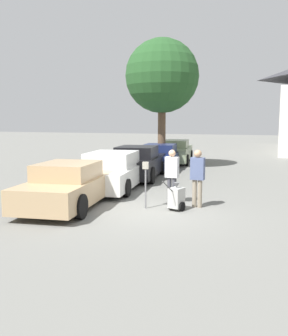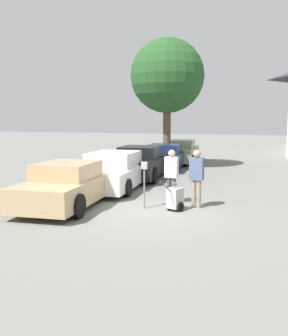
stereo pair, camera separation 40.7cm
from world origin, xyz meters
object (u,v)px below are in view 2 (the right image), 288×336
(equipment_cart, at_px, (175,198))
(parking_meter, at_px, (144,176))
(person_supervisor, at_px, (197,175))
(parked_car_black, at_px, (141,163))
(parked_car_white, at_px, (115,171))
(parked_car_sage, at_px, (181,152))
(person_worker, at_px, (172,173))
(parked_car_tan, at_px, (69,185))
(parked_car_navy, at_px, (165,157))

(equipment_cart, bearing_deg, parking_meter, -158.15)
(person_supervisor, bearing_deg, parked_car_black, -48.11)
(parked_car_white, relative_size, parked_car_sage, 1.07)
(equipment_cart, bearing_deg, person_supervisor, 67.05)
(person_supervisor, bearing_deg, equipment_cart, 54.04)
(parked_car_white, height_order, parking_meter, parked_car_white)
(parked_car_black, bearing_deg, person_worker, -65.50)
(parked_car_tan, distance_m, equipment_cart, 3.37)
(parked_car_sage, height_order, person_worker, person_worker)
(parked_car_sage, bearing_deg, parked_car_navy, -97.96)
(parked_car_black, bearing_deg, parked_car_tan, -97.97)
(parked_car_black, relative_size, parking_meter, 3.40)
(parked_car_tan, distance_m, person_worker, 3.29)
(parking_meter, bearing_deg, parked_car_black, 112.93)
(parking_meter, height_order, equipment_cart, parking_meter)
(person_supervisor, bearing_deg, parked_car_sage, -68.04)
(parking_meter, height_order, person_supervisor, person_supervisor)
(person_worker, bearing_deg, equipment_cart, 117.55)
(parked_car_navy, relative_size, person_supervisor, 2.69)
(parked_car_black, distance_m, person_supervisor, 6.21)
(parked_car_navy, bearing_deg, parked_car_sage, 82.04)
(parked_car_tan, distance_m, parked_car_white, 3.32)
(parked_car_navy, height_order, parked_car_sage, parked_car_sage)
(person_supervisor, bearing_deg, parked_car_white, -25.39)
(parked_car_black, relative_size, parked_car_navy, 1.02)
(parking_meter, xyz_separation_m, person_supervisor, (1.46, 0.69, 0.03))
(parked_car_tan, height_order, equipment_cart, parked_car_tan)
(parked_car_white, xyz_separation_m, person_supervisor, (3.81, -2.14, 0.36))
(parked_car_black, xyz_separation_m, person_supervisor, (3.82, -4.88, 0.33))
(parked_car_tan, bearing_deg, parked_car_black, 82.03)
(parked_car_sage, xyz_separation_m, person_worker, (2.92, -11.39, 0.32))
(person_worker, bearing_deg, parked_car_black, -53.52)
(parked_car_sage, distance_m, person_worker, 11.77)
(parked_car_black, xyz_separation_m, equipment_cart, (3.31, -5.49, -0.32))
(parked_car_tan, xyz_separation_m, parked_car_white, (0.00, 3.32, 0.01))
(parked_car_white, bearing_deg, parking_meter, -58.15)
(parked_car_sage, relative_size, equipment_cart, 5.08)
(parked_car_black, relative_size, parked_car_sage, 0.97)
(parked_car_tan, height_order, person_worker, person_worker)
(parked_car_tan, bearing_deg, equipment_cart, 1.91)
(person_worker, bearing_deg, person_supervisor, 165.58)
(person_worker, distance_m, person_supervisor, 0.95)
(parked_car_navy, xyz_separation_m, parked_car_sage, (-0.00, 3.22, 0.04))
(parked_car_navy, bearing_deg, person_worker, -78.33)
(parked_car_white, height_order, parked_car_sage, parked_car_white)
(parked_car_black, distance_m, parked_car_navy, 3.59)
(equipment_cart, bearing_deg, parked_car_sage, 121.96)
(parking_meter, xyz_separation_m, person_worker, (0.56, 0.99, 0.00))
(person_supervisor, bearing_deg, person_worker, -14.55)
(parked_car_tan, bearing_deg, parked_car_sage, 82.03)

